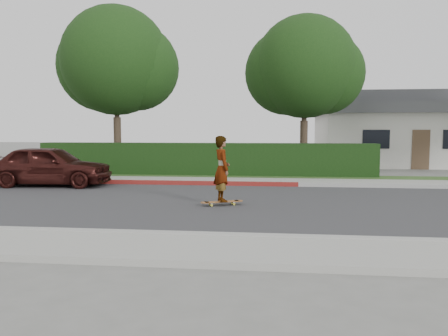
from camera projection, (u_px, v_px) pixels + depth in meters
The scene contains 16 objects.
ground at pixel (270, 205), 12.15m from camera, with size 120.00×120.00×0.00m, color slate.
road at pixel (270, 205), 12.15m from camera, with size 60.00×8.00×0.01m, color #2D2D30.
curb_near at pixel (268, 238), 8.08m from camera, with size 60.00×0.20×0.15m, color #9E9E99.
sidewalk_near at pixel (267, 253), 7.19m from camera, with size 60.00×1.60×0.12m, color gray.
curb_far at pixel (271, 184), 16.20m from camera, with size 60.00×0.20×0.15m, color #9E9E99.
curb_red_section at pixel (140, 182), 16.77m from camera, with size 12.00×0.21×0.15m, color maroon.
sidewalk_far at pixel (271, 182), 17.09m from camera, with size 60.00×1.60×0.12m, color gray.
planting_strip at pixel (271, 178), 18.68m from camera, with size 60.00×1.60×0.10m, color #2D4C1E.
hedge at pixel (204, 160), 19.55m from camera, with size 15.00×1.00×1.50m, color black.
flowering_shrub at pixel (51, 168), 19.92m from camera, with size 1.40×1.00×0.90m.
tree_left at pixel (117, 64), 21.14m from camera, with size 5.99×5.21×8.00m.
tree_center at pixel (304, 70), 20.65m from camera, with size 5.66×4.84×7.44m.
house at pixel (403, 130), 26.89m from camera, with size 10.60×8.60×4.30m.
skateboard at pixel (222, 202), 12.01m from camera, with size 1.19×0.71×0.11m.
skateboarder at pixel (222, 169), 11.93m from camera, with size 0.66×0.43×1.80m, color white.
car_maroon at pixel (50, 166), 16.21m from camera, with size 1.80×4.46×1.52m, color #381411.
Camera 1 is at (0.09, -12.08, 2.07)m, focal length 35.00 mm.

